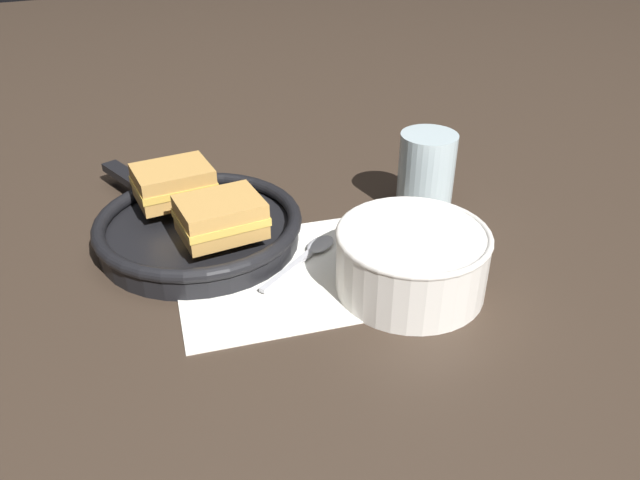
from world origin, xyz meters
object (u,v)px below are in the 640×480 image
object	(u,v)px
soup_bowl	(412,257)
skillet	(198,228)
spoon	(312,251)
sandwich_near_right	(221,217)
sandwich_near_left	(174,183)
drinking_glass	(426,174)

from	to	relation	value
soup_bowl	skillet	xyz separation A→B (m)	(-0.20, 0.21, -0.02)
spoon	sandwich_near_right	xyz separation A→B (m)	(-0.10, 0.03, 0.06)
spoon	sandwich_near_left	world-z (taller)	sandwich_near_left
spoon	sandwich_near_left	xyz separation A→B (m)	(-0.13, 0.15, 0.06)
soup_bowl	sandwich_near_right	xyz separation A→B (m)	(-0.18, 0.15, 0.02)
sandwich_near_left	drinking_glass	size ratio (longest dim) A/B	0.88
spoon	skillet	xyz separation A→B (m)	(-0.12, 0.09, 0.01)
skillet	sandwich_near_left	distance (m)	0.07
skillet	spoon	bearing A→B (deg)	-38.08
spoon	drinking_glass	world-z (taller)	drinking_glass
soup_bowl	sandwich_near_left	size ratio (longest dim) A/B	1.71
soup_bowl	spoon	distance (m)	0.14
spoon	drinking_glass	size ratio (longest dim) A/B	1.14
spoon	skillet	world-z (taller)	skillet
spoon	sandwich_near_left	bearing A→B (deg)	100.26
soup_bowl	drinking_glass	distance (m)	0.20
spoon	soup_bowl	bearing A→B (deg)	-87.64
sandwich_near_left	skillet	bearing A→B (deg)	-75.65
sandwich_near_left	drinking_glass	world-z (taller)	drinking_glass
drinking_glass	sandwich_near_right	bearing A→B (deg)	-178.39
sandwich_near_right	drinking_glass	world-z (taller)	drinking_glass
soup_bowl	sandwich_near_right	world-z (taller)	sandwich_near_right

